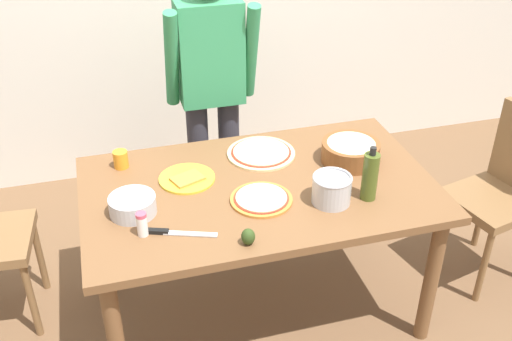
# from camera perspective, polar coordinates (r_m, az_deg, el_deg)

# --- Properties ---
(ground) EXTENTS (8.00, 8.00, 0.00)m
(ground) POSITION_cam_1_polar(r_m,az_deg,el_deg) (3.23, 0.25, -12.73)
(ground) COLOR brown
(dining_table) EXTENTS (1.60, 0.96, 0.76)m
(dining_table) POSITION_cam_1_polar(r_m,az_deg,el_deg) (2.80, 0.28, -2.97)
(dining_table) COLOR brown
(dining_table) RESTS_ON ground
(person_cook) EXTENTS (0.49, 0.25, 1.62)m
(person_cook) POSITION_cam_1_polar(r_m,az_deg,el_deg) (3.31, -4.23, 8.04)
(person_cook) COLOR #2D2D38
(person_cook) RESTS_ON ground
(chair_wooden_right) EXTENTS (0.48, 0.48, 0.95)m
(chair_wooden_right) POSITION_cam_1_polar(r_m,az_deg,el_deg) (3.40, 22.40, -1.43)
(chair_wooden_right) COLOR brown
(chair_wooden_right) RESTS_ON ground
(pizza_raw_on_board) EXTENTS (0.34, 0.34, 0.02)m
(pizza_raw_on_board) POSITION_cam_1_polar(r_m,az_deg,el_deg) (2.99, 0.48, 1.67)
(pizza_raw_on_board) COLOR beige
(pizza_raw_on_board) RESTS_ON dining_table
(pizza_cooked_on_tray) EXTENTS (0.28, 0.28, 0.02)m
(pizza_cooked_on_tray) POSITION_cam_1_polar(r_m,az_deg,el_deg) (2.65, 0.50, -2.70)
(pizza_cooked_on_tray) COLOR #C67A33
(pizza_cooked_on_tray) RESTS_ON dining_table
(plate_with_slice) EXTENTS (0.26, 0.26, 0.02)m
(plate_with_slice) POSITION_cam_1_polar(r_m,az_deg,el_deg) (2.81, -6.53, -0.76)
(plate_with_slice) COLOR gold
(plate_with_slice) RESTS_ON dining_table
(popcorn_bowl) EXTENTS (0.28, 0.28, 0.11)m
(popcorn_bowl) POSITION_cam_1_polar(r_m,az_deg,el_deg) (2.94, 8.92, 1.94)
(popcorn_bowl) COLOR brown
(popcorn_bowl) RESTS_ON dining_table
(mixing_bowl_steel) EXTENTS (0.20, 0.20, 0.08)m
(mixing_bowl_steel) POSITION_cam_1_polar(r_m,az_deg,el_deg) (2.61, -11.58, -3.22)
(mixing_bowl_steel) COLOR #B7B7BC
(mixing_bowl_steel) RESTS_ON dining_table
(olive_oil_bottle) EXTENTS (0.07, 0.07, 0.26)m
(olive_oil_bottle) POSITION_cam_1_polar(r_m,az_deg,el_deg) (2.66, 10.72, -0.52)
(olive_oil_bottle) COLOR #47561E
(olive_oil_bottle) RESTS_ON dining_table
(steel_pot) EXTENTS (0.17, 0.17, 0.13)m
(steel_pot) POSITION_cam_1_polar(r_m,az_deg,el_deg) (2.63, 7.16, -1.75)
(steel_pot) COLOR #B7B7BC
(steel_pot) RESTS_ON dining_table
(cup_orange) EXTENTS (0.07, 0.07, 0.08)m
(cup_orange) POSITION_cam_1_polar(r_m,az_deg,el_deg) (2.94, -12.66, 1.04)
(cup_orange) COLOR orange
(cup_orange) RESTS_ON dining_table
(salt_shaker) EXTENTS (0.04, 0.04, 0.11)m
(salt_shaker) POSITION_cam_1_polar(r_m,az_deg,el_deg) (2.47, -10.71, -5.00)
(salt_shaker) COLOR white
(salt_shaker) RESTS_ON dining_table
(chef_knife) EXTENTS (0.28, 0.12, 0.02)m
(chef_knife) POSITION_cam_1_polar(r_m,az_deg,el_deg) (2.48, -7.84, -5.82)
(chef_knife) COLOR silver
(chef_knife) RESTS_ON dining_table
(avocado) EXTENTS (0.06, 0.06, 0.07)m
(avocado) POSITION_cam_1_polar(r_m,az_deg,el_deg) (2.39, -0.75, -6.26)
(avocado) COLOR #2D4219
(avocado) RESTS_ON dining_table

